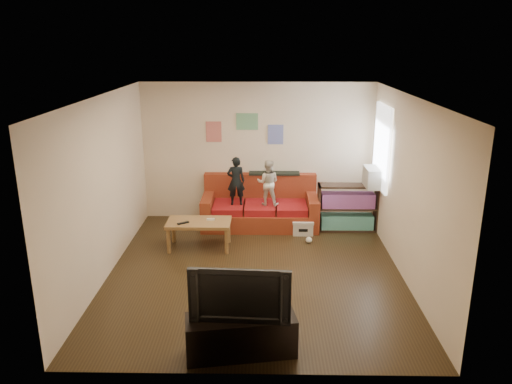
{
  "coord_description": "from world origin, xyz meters",
  "views": [
    {
      "loc": [
        0.13,
        -7.08,
        3.47
      ],
      "look_at": [
        0.0,
        0.8,
        1.05
      ],
      "focal_mm": 35.0,
      "sensor_mm": 36.0,
      "label": 1
    }
  ],
  "objects_px": {
    "coffee_table": "(199,225)",
    "tv_stand": "(241,335)",
    "file_box": "(303,227)",
    "bookshelf": "(347,210)",
    "television": "(241,292)",
    "child_a": "(236,181)",
    "child_b": "(268,183)",
    "sofa": "(260,208)"
  },
  "relations": [
    {
      "from": "television",
      "to": "sofa",
      "type": "bearing_deg",
      "value": 90.69
    },
    {
      "from": "bookshelf",
      "to": "coffee_table",
      "type": "bearing_deg",
      "value": -161.42
    },
    {
      "from": "sofa",
      "to": "bookshelf",
      "type": "relative_size",
      "value": 1.99
    },
    {
      "from": "child_b",
      "to": "television",
      "type": "relative_size",
      "value": 0.77
    },
    {
      "from": "child_b",
      "to": "file_box",
      "type": "bearing_deg",
      "value": 162.32
    },
    {
      "from": "child_b",
      "to": "bookshelf",
      "type": "height_order",
      "value": "child_b"
    },
    {
      "from": "tv_stand",
      "to": "sofa",
      "type": "bearing_deg",
      "value": 78.26
    },
    {
      "from": "file_box",
      "to": "sofa",
      "type": "bearing_deg",
      "value": 148.47
    },
    {
      "from": "child_a",
      "to": "file_box",
      "type": "height_order",
      "value": "child_a"
    },
    {
      "from": "coffee_table",
      "to": "file_box",
      "type": "height_order",
      "value": "coffee_table"
    },
    {
      "from": "tv_stand",
      "to": "bookshelf",
      "type": "bearing_deg",
      "value": 55.87
    },
    {
      "from": "child_a",
      "to": "bookshelf",
      "type": "distance_m",
      "value": 2.16
    },
    {
      "from": "child_a",
      "to": "television",
      "type": "bearing_deg",
      "value": 89.83
    },
    {
      "from": "sofa",
      "to": "file_box",
      "type": "relative_size",
      "value": 5.69
    },
    {
      "from": "child_a",
      "to": "bookshelf",
      "type": "height_order",
      "value": "child_a"
    },
    {
      "from": "sofa",
      "to": "child_a",
      "type": "height_order",
      "value": "child_a"
    },
    {
      "from": "child_a",
      "to": "file_box",
      "type": "bearing_deg",
      "value": 161.88
    },
    {
      "from": "file_box",
      "to": "television",
      "type": "height_order",
      "value": "television"
    },
    {
      "from": "file_box",
      "to": "tv_stand",
      "type": "xyz_separation_m",
      "value": [
        -0.98,
        -3.71,
        0.1
      ]
    },
    {
      "from": "tv_stand",
      "to": "child_b",
      "type": "bearing_deg",
      "value": 76.06
    },
    {
      "from": "coffee_table",
      "to": "television",
      "type": "distance_m",
      "value": 3.18
    },
    {
      "from": "coffee_table",
      "to": "bookshelf",
      "type": "height_order",
      "value": "bookshelf"
    },
    {
      "from": "child_a",
      "to": "file_box",
      "type": "relative_size",
      "value": 2.39
    },
    {
      "from": "child_a",
      "to": "bookshelf",
      "type": "bearing_deg",
      "value": 173.53
    },
    {
      "from": "child_a",
      "to": "sofa",
      "type": "bearing_deg",
      "value": -162.85
    },
    {
      "from": "coffee_table",
      "to": "tv_stand",
      "type": "xyz_separation_m",
      "value": [
        0.86,
        -3.04,
        -0.18
      ]
    },
    {
      "from": "child_a",
      "to": "child_b",
      "type": "xyz_separation_m",
      "value": [
        0.6,
        0.0,
        -0.03
      ]
    },
    {
      "from": "child_b",
      "to": "television",
      "type": "xyz_separation_m",
      "value": [
        -0.33,
        -4.03,
        -0.1
      ]
    },
    {
      "from": "file_box",
      "to": "child_b",
      "type": "bearing_deg",
      "value": 154.22
    },
    {
      "from": "child_b",
      "to": "tv_stand",
      "type": "bearing_deg",
      "value": 93.45
    },
    {
      "from": "sofa",
      "to": "coffee_table",
      "type": "xyz_separation_m",
      "value": [
        -1.04,
        -1.17,
        0.09
      ]
    },
    {
      "from": "sofa",
      "to": "child_b",
      "type": "xyz_separation_m",
      "value": [
        0.15,
        -0.18,
        0.57
      ]
    },
    {
      "from": "bookshelf",
      "to": "television",
      "type": "relative_size",
      "value": 0.99
    },
    {
      "from": "file_box",
      "to": "tv_stand",
      "type": "height_order",
      "value": "tv_stand"
    },
    {
      "from": "file_box",
      "to": "tv_stand",
      "type": "bearing_deg",
      "value": -104.73
    },
    {
      "from": "child_a",
      "to": "bookshelf",
      "type": "xyz_separation_m",
      "value": [
        2.09,
        -0.09,
        -0.53
      ]
    },
    {
      "from": "file_box",
      "to": "child_a",
      "type": "bearing_deg",
      "value": 165.92
    },
    {
      "from": "coffee_table",
      "to": "bookshelf",
      "type": "distance_m",
      "value": 2.83
    },
    {
      "from": "coffee_table",
      "to": "bookshelf",
      "type": "xyz_separation_m",
      "value": [
        2.68,
        0.9,
        -0.02
      ]
    },
    {
      "from": "child_b",
      "to": "coffee_table",
      "type": "height_order",
      "value": "child_b"
    },
    {
      "from": "child_b",
      "to": "file_box",
      "type": "distance_m",
      "value": 1.05
    },
    {
      "from": "child_b",
      "to": "file_box",
      "type": "relative_size",
      "value": 2.23
    }
  ]
}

